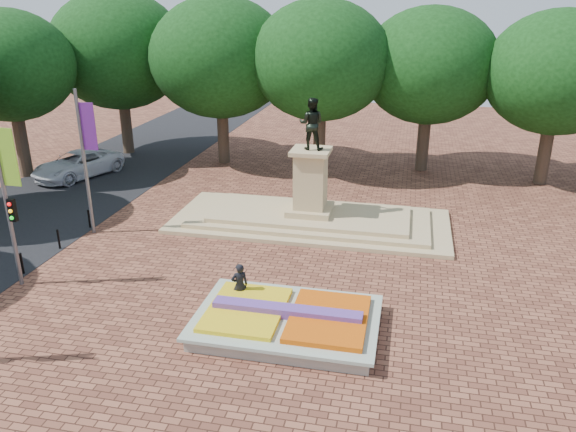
% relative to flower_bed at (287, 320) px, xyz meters
% --- Properties ---
extents(ground, '(90.00, 90.00, 0.00)m').
position_rel_flower_bed_xyz_m(ground, '(-1.03, 2.00, -0.38)').
color(ground, brown).
rests_on(ground, ground).
extents(asphalt_street, '(9.00, 90.00, 0.02)m').
position_rel_flower_bed_xyz_m(asphalt_street, '(-16.03, 7.00, -0.37)').
color(asphalt_street, black).
rests_on(asphalt_street, ground).
extents(flower_bed, '(6.30, 4.30, 0.91)m').
position_rel_flower_bed_xyz_m(flower_bed, '(0.00, 0.00, 0.00)').
color(flower_bed, gray).
rests_on(flower_bed, ground).
extents(monument, '(14.00, 6.00, 6.40)m').
position_rel_flower_bed_xyz_m(monument, '(-1.03, 10.00, 0.50)').
color(monument, tan).
rests_on(monument, ground).
extents(tree_row_back, '(44.80, 8.80, 10.43)m').
position_rel_flower_bed_xyz_m(tree_row_back, '(1.31, 20.00, 6.29)').
color(tree_row_back, '#35281D').
rests_on(tree_row_back, ground).
extents(banner_poles, '(0.88, 11.17, 7.00)m').
position_rel_flower_bed_xyz_m(banner_poles, '(-11.10, 0.69, 3.50)').
color(banner_poles, slate).
rests_on(banner_poles, ground).
extents(bollard_row, '(0.12, 13.12, 0.98)m').
position_rel_flower_bed_xyz_m(bollard_row, '(-11.73, 0.50, 0.15)').
color(bollard_row, black).
rests_on(bollard_row, ground).
extents(van, '(4.60, 6.51, 1.65)m').
position_rel_flower_bed_xyz_m(van, '(-17.11, 14.77, 0.45)').
color(van, silver).
rests_on(van, ground).
extents(pedestrian, '(0.76, 0.68, 1.74)m').
position_rel_flower_bed_xyz_m(pedestrian, '(-2.08, 1.22, 0.49)').
color(pedestrian, black).
rests_on(pedestrian, ground).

